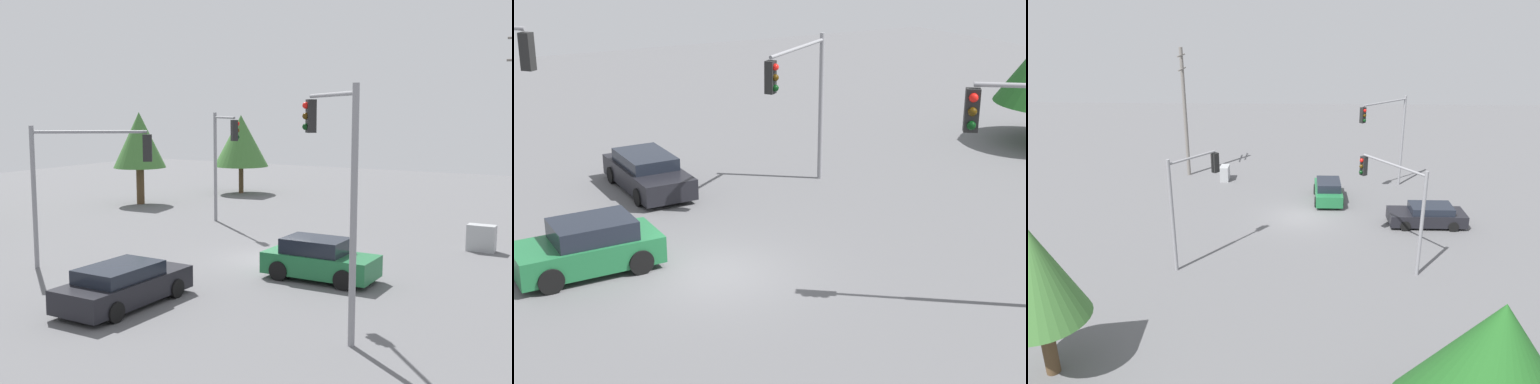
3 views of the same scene
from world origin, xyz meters
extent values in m
plane|color=#5B5B5E|center=(0.00, 0.00, 0.00)|extent=(80.00, 80.00, 0.00)
cube|color=#1E6638|center=(-3.03, 1.89, 0.58)|extent=(4.05, 1.81, 0.77)
cube|color=black|center=(-2.83, 1.89, 1.24)|extent=(2.23, 1.59, 0.55)
cylinder|color=black|center=(-4.29, 1.04, 0.36)|extent=(0.72, 0.22, 0.72)
cylinder|color=black|center=(-4.29, 2.75, 0.36)|extent=(0.72, 0.22, 0.72)
cylinder|color=black|center=(-1.78, 1.04, 0.36)|extent=(0.72, 0.22, 0.72)
cylinder|color=black|center=(-1.78, 2.75, 0.36)|extent=(0.72, 0.22, 0.72)
cube|color=black|center=(1.03, 7.76, 0.54)|extent=(1.91, 4.66, 0.73)
cube|color=black|center=(1.03, 8.00, 1.12)|extent=(1.68, 2.56, 0.43)
cylinder|color=black|center=(1.93, 6.32, 0.31)|extent=(0.22, 0.63, 0.63)
cylinder|color=black|center=(0.12, 6.32, 0.31)|extent=(0.22, 0.63, 0.63)
cylinder|color=black|center=(1.93, 9.21, 0.31)|extent=(0.22, 0.63, 0.63)
cylinder|color=black|center=(0.12, 9.21, 0.31)|extent=(0.22, 0.63, 0.63)
cylinder|color=gray|center=(7.25, 5.87, 2.76)|extent=(0.18, 0.18, 5.53)
cylinder|color=gray|center=(5.47, 4.62, 5.28)|extent=(3.63, 2.60, 0.12)
cube|color=black|center=(3.68, 3.37, 4.65)|extent=(0.44, 0.42, 1.05)
sphere|color=red|center=(3.78, 3.23, 4.99)|extent=(0.22, 0.22, 0.22)
sphere|color=#392605|center=(3.78, 3.23, 4.65)|extent=(0.22, 0.22, 0.22)
sphere|color=black|center=(3.78, 3.23, 4.32)|extent=(0.22, 0.22, 0.22)
cylinder|color=gray|center=(-6.48, 7.46, 3.40)|extent=(0.18, 0.18, 6.80)
cylinder|color=gray|center=(-5.06, 5.78, 6.55)|extent=(2.93, 3.44, 0.12)
cube|color=black|center=(-3.64, 4.10, 5.93)|extent=(0.43, 0.44, 1.05)
sphere|color=red|center=(-3.51, 4.21, 6.26)|extent=(0.22, 0.22, 0.22)
sphere|color=#392605|center=(-3.51, 4.21, 5.93)|extent=(0.22, 0.22, 0.22)
sphere|color=black|center=(-3.51, 4.21, 5.59)|extent=(0.22, 0.22, 0.22)
cylinder|color=gray|center=(7.13, -6.42, 2.98)|extent=(0.18, 0.18, 5.95)
cylinder|color=gray|center=(5.93, -5.50, 5.70)|extent=(2.48, 1.94, 0.12)
cube|color=black|center=(4.73, -4.57, 5.08)|extent=(0.44, 0.43, 1.05)
sphere|color=red|center=(4.62, -4.71, 5.41)|extent=(0.22, 0.22, 0.22)
sphere|color=#392605|center=(4.62, -4.71, 5.08)|extent=(0.22, 0.22, 0.22)
sphere|color=black|center=(4.62, -4.71, 4.74)|extent=(0.22, 0.22, 0.22)
cube|color=#9EA0A3|center=(-7.10, -5.94, 0.58)|extent=(1.17, 0.64, 1.16)
cylinder|color=#4C3823|center=(12.13, -17.17, 0.99)|extent=(0.35, 0.35, 1.98)
cone|color=#3D7033|center=(12.13, -17.17, 3.84)|extent=(4.00, 4.00, 3.72)
cylinder|color=#4C3823|center=(14.91, -9.22, 1.19)|extent=(0.51, 0.51, 2.38)
cone|color=#3D7033|center=(14.91, -9.22, 4.17)|extent=(3.39, 3.39, 3.56)
camera|label=1|loc=(-12.49, 22.62, 6.17)|focal=45.00mm
camera|label=2|loc=(-8.42, -18.16, 9.34)|focal=55.00mm
camera|label=3|loc=(29.71, -0.15, 12.79)|focal=35.00mm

